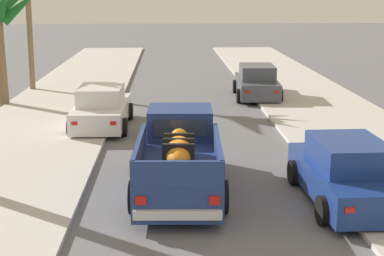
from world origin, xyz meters
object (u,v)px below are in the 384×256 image
(car_right_near, at_px, (102,108))
(car_right_mid, at_px, (257,83))
(pickup_truck, at_px, (180,158))
(car_left_mid, at_px, (346,173))

(car_right_near, relative_size, car_right_mid, 0.99)
(pickup_truck, relative_size, car_right_near, 1.23)
(pickup_truck, height_order, car_right_mid, pickup_truck)
(pickup_truck, xyz_separation_m, car_left_mid, (3.89, -1.06, -0.10))
(car_left_mid, height_order, car_right_mid, same)
(pickup_truck, bearing_deg, car_right_near, 111.76)
(pickup_truck, bearing_deg, car_left_mid, -15.18)
(pickup_truck, xyz_separation_m, car_right_near, (-2.69, 6.73, -0.10))
(pickup_truck, height_order, car_left_mid, pickup_truck)
(pickup_truck, relative_size, car_right_mid, 1.22)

